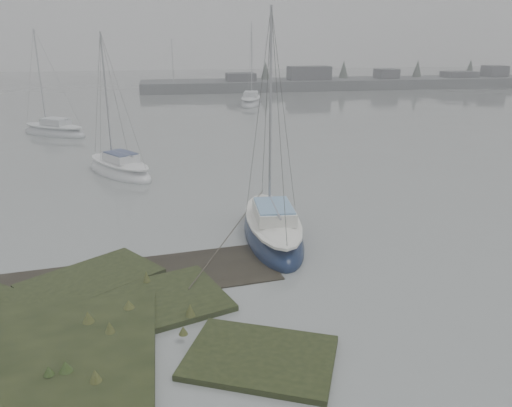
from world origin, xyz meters
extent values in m
plane|color=slate|center=(0.00, 30.00, 0.00)|extent=(160.00, 160.00, 0.00)
cube|color=#4C4F51|center=(26.00, 62.00, 0.60)|extent=(60.00, 8.00, 1.60)
cube|color=#424247|center=(10.00, 61.00, 1.40)|extent=(4.00, 3.00, 2.20)
cube|color=#424247|center=(20.00, 61.00, 1.80)|extent=(6.00, 3.00, 3.00)
cube|color=#424247|center=(32.00, 61.00, 1.55)|extent=(3.00, 3.00, 2.50)
cube|color=#424247|center=(44.00, 61.00, 1.30)|extent=(5.00, 3.00, 2.00)
cube|color=#424247|center=(50.00, 61.00, 1.70)|extent=(3.00, 3.00, 2.80)
cone|color=#384238|center=(14.00, 63.00, 2.20)|extent=(2.00, 2.00, 3.50)
cone|color=#384238|center=(26.00, 63.00, 2.20)|extent=(2.00, 2.00, 3.50)
cone|color=#384238|center=(38.00, 63.00, 2.20)|extent=(2.00, 2.00, 3.50)
cone|color=#384238|center=(47.00, 63.00, 2.20)|extent=(2.00, 2.00, 3.50)
ellipsoid|color=#0B1733|center=(2.49, 7.03, 0.11)|extent=(2.55, 6.61, 1.57)
ellipsoid|color=silver|center=(2.49, 7.03, 0.74)|extent=(2.07, 5.75, 0.44)
cube|color=silver|center=(2.47, 6.75, 1.13)|extent=(1.53, 2.31, 0.46)
cube|color=#729AC1|center=(2.47, 6.75, 1.39)|extent=(1.43, 2.12, 0.07)
cylinder|color=#939399|center=(2.55, 7.86, 4.77)|extent=(0.10, 0.10, 7.40)
cylinder|color=#939399|center=(2.46, 6.56, 1.39)|extent=(0.26, 2.59, 0.08)
ellipsoid|color=silver|center=(-3.96, 17.82, 0.10)|extent=(4.85, 5.95, 1.42)
ellipsoid|color=silver|center=(-3.96, 17.82, 0.67)|extent=(4.11, 5.11, 0.40)
cube|color=silver|center=(-3.82, 17.61, 1.02)|extent=(2.16, 2.37, 0.42)
cube|color=#19244E|center=(-3.82, 17.61, 1.26)|extent=(2.00, 2.18, 0.07)
cylinder|color=#939399|center=(-4.38, 18.45, 4.31)|extent=(0.09, 0.09, 6.70)
cylinder|color=#939399|center=(-3.73, 17.47, 1.26)|extent=(1.36, 2.00, 0.08)
ellipsoid|color=#A1A5AA|center=(-9.82, 30.94, 0.10)|extent=(6.12, 5.23, 1.48)
ellipsoid|color=silver|center=(-9.82, 30.94, 0.70)|extent=(5.25, 4.44, 0.42)
cube|color=silver|center=(-9.61, 30.79, 1.07)|extent=(2.46, 2.30, 0.44)
cube|color=#ACB2B8|center=(-9.61, 30.79, 1.31)|extent=(2.27, 2.12, 0.07)
cylinder|color=#939399|center=(-10.45, 31.41, 4.50)|extent=(0.10, 0.10, 6.99)
cylinder|color=#939399|center=(-9.47, 30.68, 1.31)|extent=(2.02, 1.51, 0.08)
ellipsoid|color=#A6A9AF|center=(8.75, 46.08, 0.12)|extent=(4.05, 7.20, 1.66)
ellipsoid|color=white|center=(8.75, 46.08, 0.78)|extent=(3.37, 6.23, 0.47)
cube|color=white|center=(8.67, 45.80, 1.19)|extent=(2.06, 2.66, 0.49)
cube|color=#B1B6BC|center=(8.67, 45.80, 1.47)|extent=(1.91, 2.44, 0.08)
cylinder|color=#939399|center=(9.00, 46.93, 5.03)|extent=(0.11, 0.11, 7.82)
cylinder|color=#939399|center=(8.62, 45.61, 1.47)|extent=(0.84, 2.65, 0.09)
ellipsoid|color=#9FA3A8|center=(1.32, 61.70, 0.09)|extent=(5.47, 1.91, 1.32)
ellipsoid|color=white|center=(1.32, 61.70, 0.62)|extent=(4.77, 1.53, 0.37)
cube|color=white|center=(1.56, 61.69, 0.95)|extent=(1.89, 1.21, 0.39)
cube|color=#ADB2B9|center=(1.56, 61.69, 1.16)|extent=(1.73, 1.12, 0.06)
cylinder|color=#939399|center=(0.63, 61.71, 4.00)|extent=(0.09, 0.09, 6.21)
cylinder|color=#939399|center=(1.71, 61.69, 1.16)|extent=(2.17, 0.12, 0.07)
camera|label=1|loc=(-1.53, -10.51, 7.43)|focal=35.00mm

